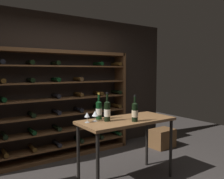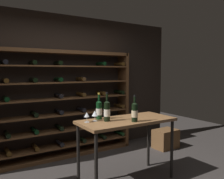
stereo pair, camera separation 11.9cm
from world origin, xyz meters
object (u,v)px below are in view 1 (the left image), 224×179
wine_rack (56,106)px  tasting_table (127,126)px  wine_crate (162,138)px  wine_bottle_green_slim (135,112)px  wine_bottle_red_label (107,111)px  wine_glass_stemmed_center (87,115)px  wine_glass_stemmed_left (95,114)px  wine_bottle_black_capsule (99,110)px

wine_rack → tasting_table: 1.50m
wine_crate → wine_bottle_green_slim: wine_bottle_green_slim is taller
wine_bottle_red_label → wine_glass_stemmed_center: bearing=162.7°
wine_rack → wine_glass_stemmed_left: bearing=-87.4°
tasting_table → wine_crate: tasting_table is taller
wine_rack → wine_crate: 2.25m
wine_rack → wine_bottle_green_slim: 1.66m
wine_rack → wine_bottle_green_slim: size_ratio=8.04×
wine_rack → wine_bottle_red_label: (0.20, -1.36, 0.09)m
tasting_table → wine_bottle_black_capsule: bearing=146.9°
wine_bottle_black_capsule → wine_bottle_red_label: 0.17m
wine_glass_stemmed_left → wine_glass_stemmed_center: bearing=-177.6°
wine_crate → wine_bottle_green_slim: 1.97m
tasting_table → wine_bottle_red_label: (-0.30, 0.04, 0.24)m
wine_rack → wine_glass_stemmed_center: (-0.07, -1.28, 0.04)m
wine_bottle_green_slim → wine_bottle_black_capsule: bearing=129.5°
tasting_table → wine_glass_stemmed_left: (-0.43, 0.13, 0.20)m
wine_bottle_black_capsule → wine_rack: bearing=97.9°
tasting_table → wine_bottle_black_capsule: 0.45m
wine_crate → wine_bottle_green_slim: bearing=-148.7°
wine_glass_stemmed_left → wine_bottle_red_label: bearing=-32.1°
wine_crate → wine_glass_stemmed_center: wine_glass_stemmed_center is taller
wine_glass_stemmed_left → wine_rack: bearing=92.6°
tasting_table → wine_glass_stemmed_center: bearing=167.3°
wine_crate → wine_glass_stemmed_left: (-1.95, -0.62, 0.81)m
wine_bottle_black_capsule → wine_glass_stemmed_center: wine_bottle_black_capsule is taller
wine_crate → wine_glass_stemmed_left: wine_glass_stemmed_left is taller
wine_glass_stemmed_center → wine_bottle_green_slim: bearing=-28.8°
wine_rack → wine_bottle_green_slim: wine_rack is taller
wine_bottle_black_capsule → wine_bottle_red_label: bearing=-80.1°
wine_glass_stemmed_center → wine_glass_stemmed_left: 0.12m
wine_glass_stemmed_center → wine_glass_stemmed_left: wine_glass_stemmed_left is taller
wine_rack → wine_bottle_black_capsule: bearing=-82.1°
wine_crate → wine_bottle_red_label: (-1.82, -0.70, 0.85)m
wine_rack → wine_bottle_red_label: bearing=-81.8°
wine_glass_stemmed_center → wine_glass_stemmed_left: bearing=2.4°
wine_rack → wine_crate: size_ratio=5.99×
wine_crate → wine_glass_stemmed_center: bearing=-163.4°
wine_rack → wine_bottle_green_slim: bearing=-72.8°
wine_crate → wine_rack: bearing=161.8°
wine_glass_stemmed_center → wine_glass_stemmed_left: size_ratio=0.93×
wine_rack → wine_glass_stemmed_center: wine_rack is taller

